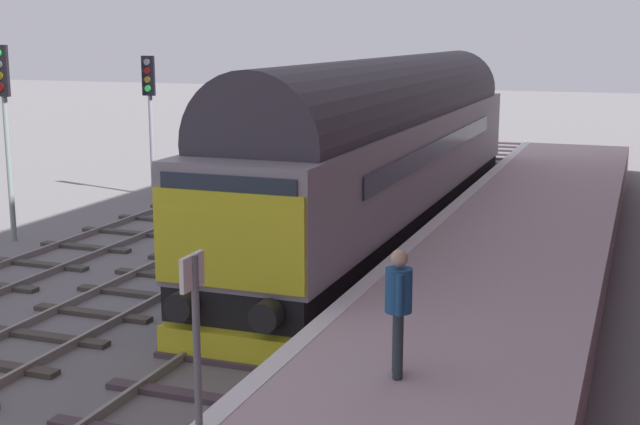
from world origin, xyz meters
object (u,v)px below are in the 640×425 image
Objects in this scene: signal_post_mid at (5,115)px; waiting_passenger at (398,301)px; platform_number_sign at (195,321)px; diesel_locomotive at (388,144)px; signal_post_far at (150,105)px.

waiting_passenger is (12.36, -7.80, -1.24)m from signal_post_mid.
diesel_locomotive is at bearing 97.81° from platform_number_sign.
waiting_passenger is (3.37, -11.33, -0.49)m from diesel_locomotive.
signal_post_mid is 14.67m from waiting_passenger.
signal_post_mid is at bearing 39.91° from waiting_passenger.
signal_post_far is (0.00, 6.93, -0.26)m from signal_post_mid.
signal_post_far is at bearing 159.27° from diesel_locomotive.
diesel_locomotive reaches higher than platform_number_sign.
signal_post_mid reaches higher than signal_post_far.
signal_post_mid is 3.03× the size of waiting_passenger.
diesel_locomotive is at bearing 21.41° from signal_post_mid.
platform_number_sign is at bearing 132.10° from waiting_passenger.
waiting_passenger is at bearing 59.93° from platform_number_sign.
platform_number_sign is 2.96m from waiting_passenger.
platform_number_sign is (1.90, -13.87, -0.12)m from diesel_locomotive.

